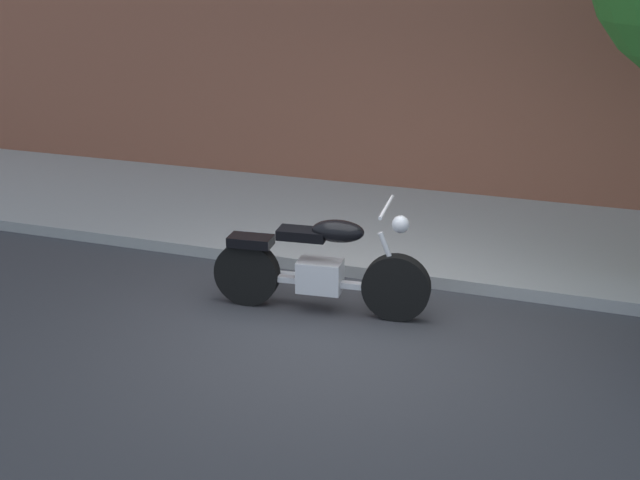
# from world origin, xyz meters

# --- Properties ---
(ground_plane) EXTENTS (60.00, 60.00, 0.00)m
(ground_plane) POSITION_xyz_m (0.00, 0.00, 0.00)
(ground_plane) COLOR #38383D
(sidewalk) EXTENTS (23.87, 3.21, 0.14)m
(sidewalk) POSITION_xyz_m (0.00, 2.90, 0.07)
(sidewalk) COLOR #9F9F9F
(sidewalk) RESTS_ON ground
(motorcycle) EXTENTS (2.21, 0.70, 1.17)m
(motorcycle) POSITION_xyz_m (-0.32, 0.36, 0.47)
(motorcycle) COLOR black
(motorcycle) RESTS_ON ground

